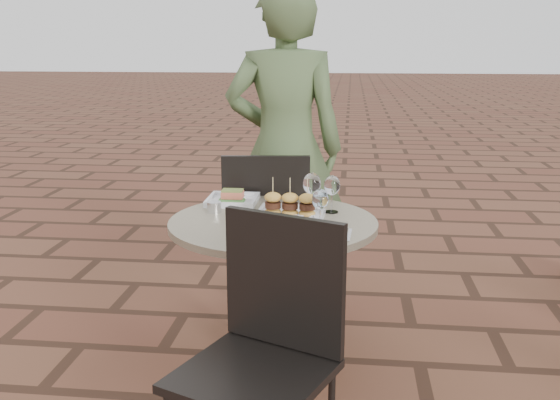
# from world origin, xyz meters

# --- Properties ---
(cafe_table) EXTENTS (0.90, 0.90, 0.73)m
(cafe_table) POSITION_xyz_m (-0.26, 0.27, 0.48)
(cafe_table) COLOR gray
(cafe_table) RESTS_ON ground
(chair_far) EXTENTS (0.49, 0.49, 0.93)m
(chair_far) POSITION_xyz_m (-0.36, 0.82, 0.55)
(chair_far) COLOR black
(chair_far) RESTS_ON ground
(chair_near) EXTENTS (0.58, 0.58, 0.93)m
(chair_near) POSITION_xyz_m (-0.19, -0.46, 0.55)
(chair_near) COLOR black
(chair_near) RESTS_ON ground
(diner) EXTENTS (0.69, 0.48, 1.80)m
(diner) POSITION_xyz_m (-0.30, 1.10, 0.90)
(diner) COLOR #42562F
(diner) RESTS_ON ground
(plate_salmon) EXTENTS (0.23, 0.23, 0.06)m
(plate_salmon) POSITION_xyz_m (-0.49, 0.54, 0.75)
(plate_salmon) COLOR white
(plate_salmon) RESTS_ON cafe_table
(plate_sliders) EXTENTS (0.30, 0.30, 0.19)m
(plate_sliders) POSITION_xyz_m (-0.19, 0.28, 0.77)
(plate_sliders) COLOR white
(plate_sliders) RESTS_ON cafe_table
(plate_tuna) EXTENTS (0.29, 0.29, 0.03)m
(plate_tuna) POSITION_xyz_m (-0.19, 0.12, 0.75)
(plate_tuna) COLOR white
(plate_tuna) RESTS_ON cafe_table
(wine_glass_right) EXTENTS (0.07, 0.07, 0.16)m
(wine_glass_right) POSITION_xyz_m (-0.05, 0.17, 0.85)
(wine_glass_right) COLOR white
(wine_glass_right) RESTS_ON cafe_table
(wine_glass_mid) EXTENTS (0.08, 0.08, 0.19)m
(wine_glass_mid) POSITION_xyz_m (-0.10, 0.38, 0.86)
(wine_glass_mid) COLOR white
(wine_glass_mid) RESTS_ON cafe_table
(wine_glass_far) EXTENTS (0.07, 0.07, 0.17)m
(wine_glass_far) POSITION_xyz_m (-0.01, 0.42, 0.85)
(wine_glass_far) COLOR white
(wine_glass_far) RESTS_ON cafe_table
(steel_ramekin) EXTENTS (0.08, 0.08, 0.05)m
(steel_ramekin) POSITION_xyz_m (-0.54, 0.36, 0.75)
(steel_ramekin) COLOR silver
(steel_ramekin) RESTS_ON cafe_table
(cutlery_set) EXTENTS (0.11, 0.20, 0.00)m
(cutlery_set) POSITION_xyz_m (0.04, 0.08, 0.73)
(cutlery_set) COLOR silver
(cutlery_set) RESTS_ON cafe_table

